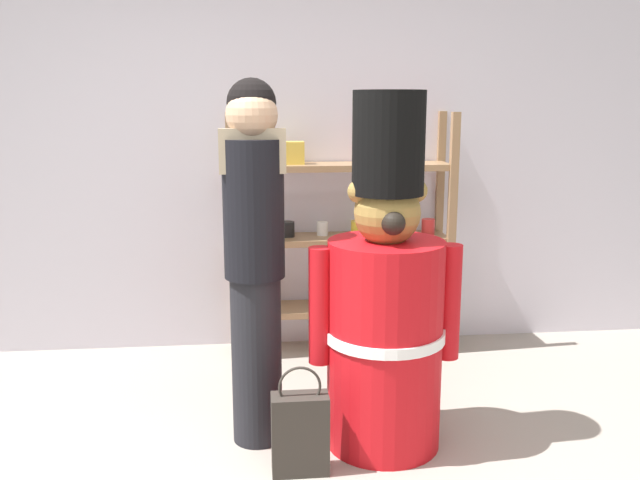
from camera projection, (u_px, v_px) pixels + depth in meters
The scene contains 5 objects.
back_wall at pixel (262, 152), 4.39m from camera, with size 6.40×0.12×2.60m, color silver.
merchandise_shelf at pixel (341, 234), 4.33m from camera, with size 1.43×0.35×1.56m.
teddy_bear_guard at pixel (385, 310), 3.12m from camera, with size 0.72×0.56×1.67m.
person_shopper at pixel (254, 249), 3.10m from camera, with size 0.30×0.28×1.73m.
shopping_bag at pixel (300, 432), 2.96m from camera, with size 0.25×0.12×0.50m.
Camera 1 is at (-0.07, -2.23, 1.63)m, focal length 37.62 mm.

